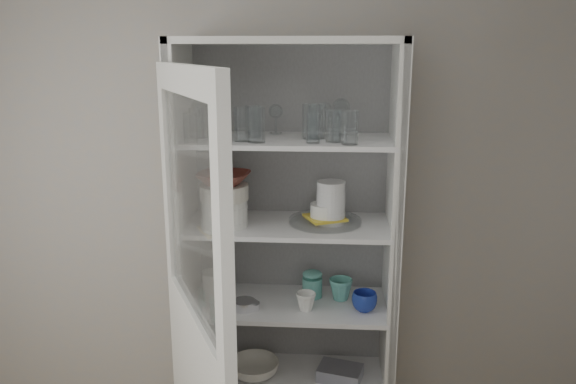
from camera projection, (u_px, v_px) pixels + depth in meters
The scene contains 36 objects.
wall_back at pixel (252, 201), 2.85m from camera, with size 3.60×0.02×2.60m, color #9A9A99.
pantry_cabinet at pixel (289, 281), 2.77m from camera, with size 1.00×0.45×2.10m.
cupboard_door at pixel (198, 367), 2.14m from camera, with size 0.44×0.82×2.00m.
tumbler_0 at pixel (190, 128), 2.40m from camera, with size 0.06×0.06×0.12m, color silver.
tumbler_1 at pixel (223, 127), 2.43m from camera, with size 0.06×0.06×0.12m, color silver.
tumbler_2 at pixel (242, 124), 2.42m from camera, with size 0.07×0.07×0.15m, color silver.
tumbler_3 at pixel (256, 125), 2.39m from camera, with size 0.08×0.08×0.15m, color silver.
tumbler_4 at pixel (313, 128), 2.38m from camera, with size 0.06×0.06×0.13m, color silver.
tumbler_5 at pixel (334, 126), 2.40m from camera, with size 0.07×0.07×0.14m, color silver.
tumbler_6 at pixel (350, 128), 2.34m from camera, with size 0.07×0.07×0.14m, color silver.
tumbler_7 at pixel (197, 123), 2.52m from camera, with size 0.07×0.07×0.13m, color silver.
tumbler_8 at pixel (201, 121), 2.53m from camera, with size 0.08×0.08×0.15m, color silver.
tumbler_9 at pixel (253, 121), 2.54m from camera, with size 0.07×0.07×0.14m, color silver.
tumbler_10 at pixel (311, 121), 2.49m from camera, with size 0.08×0.08×0.16m, color silver.
tumbler_11 at pixel (317, 121), 2.49m from camera, with size 0.08×0.08×0.15m, color silver.
goblet_0 at pixel (221, 115), 2.61m from camera, with size 0.08×0.08×0.18m, color silver, non-canonical shape.
goblet_1 at pixel (276, 118), 2.64m from camera, with size 0.07×0.07×0.15m, color silver, non-canonical shape.
goblet_2 at pixel (324, 117), 2.58m from camera, with size 0.08×0.08×0.17m, color silver, non-canonical shape.
goblet_3 at pixel (341, 115), 2.59m from camera, with size 0.08×0.08×0.19m, color silver, non-canonical shape.
plate_stack_front at pixel (225, 213), 2.57m from camera, with size 0.21×0.21×0.13m, color white.
plate_stack_back at pixel (224, 204), 2.73m from camera, with size 0.19×0.19×0.11m, color white.
cream_bowl at pixel (224, 192), 2.54m from camera, with size 0.22×0.22×0.07m, color silver.
terracotta_bowl at pixel (224, 178), 2.53m from camera, with size 0.23×0.23×0.06m, color maroon.
glass_platter at pixel (325, 221), 2.62m from camera, with size 0.34×0.34×0.02m, color silver.
yellow_trivet at pixel (325, 218), 2.62m from camera, with size 0.16×0.16×0.01m, color yellow.
white_ramekin at pixel (325, 210), 2.61m from camera, with size 0.14×0.14×0.06m, color white.
grey_bowl_stack at pixel (331, 203), 2.60m from camera, with size 0.13×0.13×0.20m, color silver.
mug_blue at pixel (364, 302), 2.62m from camera, with size 0.12×0.12×0.09m, color navy.
mug_teal at pixel (341, 289), 2.73m from camera, with size 0.11×0.11×0.11m, color #287F71.
mug_white at pixel (306, 302), 2.62m from camera, with size 0.09×0.09×0.09m, color white.
teal_jar at pixel (312, 285), 2.77m from camera, with size 0.10×0.10×0.12m.
measuring_cups at pixel (244, 305), 2.64m from camera, with size 0.11×0.11×0.04m, color silver.
white_canister at pixel (215, 285), 2.73m from camera, with size 0.12×0.12×0.14m, color white.
cream_dish at pixel (254, 368), 2.81m from camera, with size 0.25×0.25×0.08m, color silver.
tin_box at pixel (340, 373), 2.78m from camera, with size 0.21×0.15×0.06m, color #A4A7B5.
tumbler_12 at pixel (340, 126), 2.42m from camera, with size 0.07×0.07×0.14m, color silver.
Camera 1 is at (0.37, -1.23, 2.04)m, focal length 35.00 mm.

